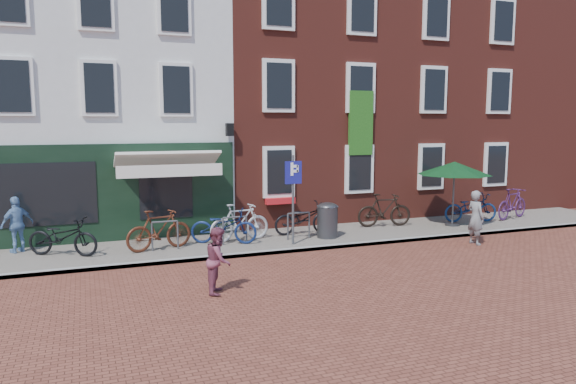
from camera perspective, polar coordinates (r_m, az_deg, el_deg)
name	(u,v)px	position (r m, az deg, el deg)	size (l,w,h in m)	color
ground	(298,252)	(15.14, 1.08, -6.43)	(80.00, 80.00, 0.00)	brown
sidewalk	(310,237)	(16.86, 2.33, -4.83)	(24.00, 3.00, 0.10)	slate
building_stucco	(96,98)	(20.66, -19.75, 9.42)	(8.00, 8.00, 9.00)	silver
building_brick_mid	(279,88)	(22.00, -0.92, 11.00)	(6.00, 8.00, 10.00)	maroon
building_brick_right	(407,91)	(24.70, 12.50, 10.44)	(6.00, 8.00, 10.00)	maroon
filler_right	(520,104)	(28.76, 23.47, 8.56)	(7.00, 8.00, 9.00)	maroon
litter_bin	(327,218)	(16.52, 4.21, -2.79)	(0.63, 0.63, 1.16)	#3B3B3D
parking_sign	(293,186)	(15.38, 0.55, 0.62)	(0.50, 0.08, 2.60)	#4C4C4F
parasol	(455,166)	(19.07, 17.29, 2.68)	(2.47, 2.47, 2.30)	#4C4C4F
woman	(476,217)	(16.92, 19.33, -2.57)	(0.59, 0.39, 1.62)	slate
boy	(219,260)	(11.60, -7.40, -7.19)	(0.69, 0.54, 1.42)	brown
cafe_person	(17,224)	(16.33, -26.85, -3.10)	(0.90, 0.38, 1.54)	#6389B5
bicycle_0	(63,237)	(15.46, -22.83, -4.41)	(0.68, 1.95, 1.02)	black
bicycle_1	(159,230)	(15.31, -13.54, -3.93)	(0.53, 1.89, 1.14)	#4C2213
bicycle_2	(224,226)	(15.79, -6.85, -3.63)	(0.68, 1.95, 1.02)	#11204C
bicycle_3	(240,222)	(16.05, -5.16, -3.23)	(0.53, 1.89, 1.14)	#B2B2B5
bicycle_4	(304,218)	(17.01, 1.66, -2.79)	(0.68, 1.95, 1.02)	black
bicycle_5	(384,210)	(18.48, 10.21, -1.91)	(0.53, 1.89, 1.14)	black
bicycle_6	(471,208)	(20.15, 18.84, -1.58)	(0.68, 1.95, 1.02)	navy
bicycle_7	(512,204)	(21.29, 22.75, -1.15)	(0.53, 1.89, 1.14)	#441E4E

